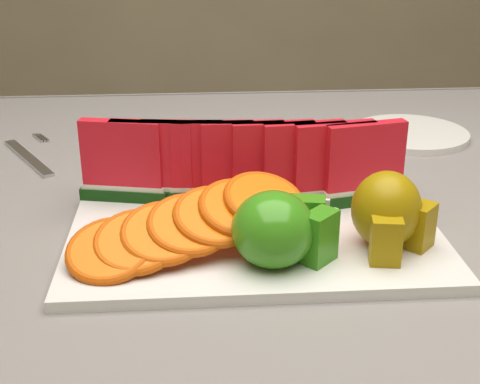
{
  "coord_description": "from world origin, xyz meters",
  "views": [
    {
      "loc": [
        -0.05,
        -0.75,
        1.09
      ],
      "look_at": [
        -0.0,
        -0.09,
        0.81
      ],
      "focal_mm": 50.0,
      "sensor_mm": 36.0,
      "label": 1
    }
  ],
  "objects_px": {
    "apple_cluster": "(280,230)",
    "fork": "(30,156)",
    "pear_cluster": "(388,212)",
    "side_plate": "(410,134)",
    "platter": "(253,227)"
  },
  "relations": [
    {
      "from": "apple_cluster",
      "to": "fork",
      "type": "xyz_separation_m",
      "value": [
        -0.32,
        0.35,
        -0.04
      ]
    },
    {
      "from": "apple_cluster",
      "to": "pear_cluster",
      "type": "xyz_separation_m",
      "value": [
        0.11,
        0.02,
        0.01
      ]
    },
    {
      "from": "apple_cluster",
      "to": "pear_cluster",
      "type": "distance_m",
      "value": 0.11
    },
    {
      "from": "fork",
      "to": "pear_cluster",
      "type": "bearing_deg",
      "value": -37.07
    },
    {
      "from": "side_plate",
      "to": "fork",
      "type": "xyz_separation_m",
      "value": [
        -0.58,
        -0.05,
        -0.0
      ]
    },
    {
      "from": "platter",
      "to": "side_plate",
      "type": "bearing_deg",
      "value": 48.49
    },
    {
      "from": "platter",
      "to": "pear_cluster",
      "type": "relative_size",
      "value": 4.23
    },
    {
      "from": "platter",
      "to": "apple_cluster",
      "type": "xyz_separation_m",
      "value": [
        0.02,
        -0.09,
        0.04
      ]
    },
    {
      "from": "platter",
      "to": "apple_cluster",
      "type": "bearing_deg",
      "value": -77.84
    },
    {
      "from": "pear_cluster",
      "to": "side_plate",
      "type": "bearing_deg",
      "value": 68.96
    },
    {
      "from": "apple_cluster",
      "to": "pear_cluster",
      "type": "height_order",
      "value": "pear_cluster"
    },
    {
      "from": "platter",
      "to": "fork",
      "type": "bearing_deg",
      "value": 139.04
    },
    {
      "from": "apple_cluster",
      "to": "side_plate",
      "type": "xyz_separation_m",
      "value": [
        0.26,
        0.4,
        -0.04
      ]
    },
    {
      "from": "apple_cluster",
      "to": "fork",
      "type": "height_order",
      "value": "apple_cluster"
    },
    {
      "from": "pear_cluster",
      "to": "fork",
      "type": "relative_size",
      "value": 0.51
    }
  ]
}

